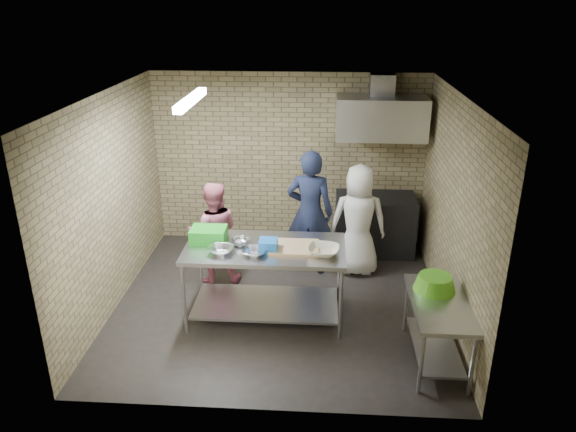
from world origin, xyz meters
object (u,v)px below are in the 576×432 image
(prep_table, at_px, (266,282))
(man_navy, at_px, (310,212))
(bottle_green, at_px, (410,121))
(stove, at_px, (374,224))
(side_counter, at_px, (437,331))
(green_basin, at_px, (435,283))
(bottle_red, at_px, (383,120))
(woman_white, at_px, (358,221))
(green_crate, at_px, (209,235))
(blue_tub, at_px, (268,245))
(woman_pink, at_px, (214,233))

(prep_table, relative_size, man_navy, 1.06)
(prep_table, height_order, bottle_green, bottle_green)
(stove, distance_m, bottle_green, 1.65)
(side_counter, relative_size, bottle_green, 8.00)
(stove, relative_size, green_basin, 2.61)
(prep_table, bearing_deg, bottle_red, 55.18)
(prep_table, xyz_separation_m, woman_white, (1.19, 1.26, 0.33))
(bottle_red, bearing_deg, man_navy, -137.60)
(side_counter, xyz_separation_m, green_crate, (-2.64, 0.89, 0.67))
(bottle_green, height_order, man_navy, bottle_green)
(woman_white, bearing_deg, green_crate, 30.32)
(prep_table, distance_m, side_counter, 2.09)
(stove, xyz_separation_m, green_crate, (-2.19, -1.86, 0.60))
(prep_table, xyz_separation_m, bottle_green, (1.94, 2.22, 1.53))
(blue_tub, distance_m, green_basin, 1.93)
(stove, xyz_separation_m, bottle_green, (0.45, 0.24, 1.57))
(prep_table, height_order, green_basin, prep_table)
(prep_table, distance_m, green_basin, 2.02)
(bottle_green, height_order, woman_pink, bottle_green)
(blue_tub, distance_m, woman_white, 1.78)
(stove, bearing_deg, woman_pink, -153.98)
(stove, relative_size, woman_white, 0.74)
(stove, xyz_separation_m, woman_white, (-0.31, -0.72, 0.36))
(side_counter, xyz_separation_m, stove, (-0.45, 2.75, 0.08))
(side_counter, relative_size, bottle_red, 6.67)
(blue_tub, xyz_separation_m, bottle_green, (1.89, 2.32, 0.99))
(stove, distance_m, green_basin, 2.57)
(bottle_red, xyz_separation_m, man_navy, (-1.04, -0.95, -1.12))
(bottle_red, distance_m, bottle_green, 0.40)
(green_basin, relative_size, bottle_red, 2.56)
(prep_table, bearing_deg, side_counter, -21.70)
(woman_white, bearing_deg, bottle_green, -128.90)
(stove, xyz_separation_m, woman_pink, (-2.29, -1.12, 0.28))
(woman_white, bearing_deg, bottle_red, -111.04)
(bottle_red, relative_size, woman_white, 0.11)
(side_counter, height_order, bottle_green, bottle_green)
(prep_table, xyz_separation_m, stove, (1.49, 1.98, -0.03))
(side_counter, distance_m, woman_pink, 3.21)
(side_counter, distance_m, bottle_red, 3.44)
(prep_table, height_order, side_counter, prep_table)
(prep_table, relative_size, green_crate, 4.50)
(green_basin, bearing_deg, man_navy, 128.36)
(stove, xyz_separation_m, bottle_red, (0.05, 0.24, 1.58))
(green_crate, height_order, bottle_green, bottle_green)
(green_basin, bearing_deg, bottle_green, 89.58)
(green_crate, bearing_deg, prep_table, -9.73)
(stove, relative_size, man_navy, 0.66)
(bottle_red, bearing_deg, woman_white, -110.31)
(man_navy, height_order, woman_white, man_navy)
(prep_table, relative_size, woman_white, 1.19)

